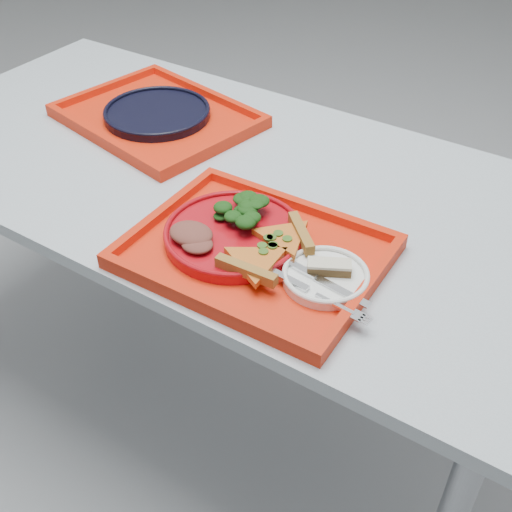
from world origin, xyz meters
The scene contains 14 objects.
ground centered at (0.00, 0.00, 0.00)m, with size 10.00×10.00×0.00m, color #989AA1.
table centered at (0.00, 0.00, 0.68)m, with size 1.60×0.80×0.75m.
tray_main centered at (0.25, -0.21, 0.76)m, with size 0.45×0.35×0.01m, color red.
tray_far centered at (-0.25, 0.10, 0.76)m, with size 0.45×0.35×0.01m, color red.
dinner_plate centered at (0.19, -0.20, 0.77)m, with size 0.26×0.26×0.02m, color #A80B13.
side_plate centered at (0.39, -0.21, 0.77)m, with size 0.15×0.15×0.01m, color white.
navy_plate centered at (-0.25, 0.10, 0.77)m, with size 0.26×0.26×0.02m, color black.
pizza_slice_a centered at (0.28, -0.26, 0.79)m, with size 0.13×0.11×0.02m, color orange, non-canonical shape.
pizza_slice_b centered at (0.28, -0.17, 0.79)m, with size 0.13×0.11×0.02m, color orange, non-canonical shape.
salad_heap centered at (0.18, -0.15, 0.80)m, with size 0.10×0.09×0.05m, color black.
meat_portion centered at (0.14, -0.26, 0.79)m, with size 0.09×0.07×0.03m, color brown.
dessert_bar centered at (0.39, -0.20, 0.79)m, with size 0.08×0.06×0.02m.
knife centered at (0.40, -0.23, 0.78)m, with size 0.18×0.02×0.01m, color silver.
fork centered at (0.40, -0.26, 0.78)m, with size 0.18×0.02×0.01m, color silver.
Camera 1 is at (0.75, -0.97, 1.50)m, focal length 45.00 mm.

